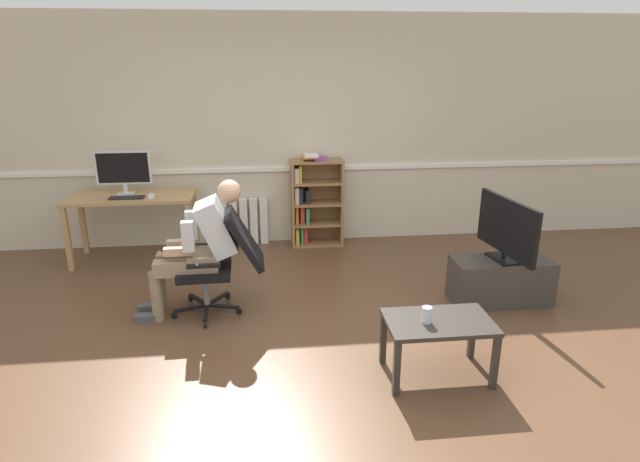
{
  "coord_description": "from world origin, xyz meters",
  "views": [
    {
      "loc": [
        -0.35,
        -3.64,
        2.22
      ],
      "look_at": [
        0.15,
        0.85,
        0.7
      ],
      "focal_mm": 29.26,
      "sensor_mm": 36.0,
      "label": 1
    }
  ],
  "objects": [
    {
      "name": "ground_plane",
      "position": [
        0.0,
        0.0,
        0.0
      ],
      "size": [
        18.0,
        18.0,
        0.0
      ],
      "primitive_type": "plane",
      "color": "brown"
    },
    {
      "name": "back_wall",
      "position": [
        0.0,
        2.65,
        1.35
      ],
      "size": [
        12.0,
        0.13,
        2.7
      ],
      "color": "beige",
      "rests_on": "ground_plane"
    },
    {
      "name": "computer_desk",
      "position": [
        -1.82,
        2.15,
        0.65
      ],
      "size": [
        1.37,
        0.61,
        0.76
      ],
      "color": "tan",
      "rests_on": "ground_plane"
    },
    {
      "name": "imac_monitor",
      "position": [
        -1.88,
        2.23,
        1.03
      ],
      "size": [
        0.6,
        0.14,
        0.48
      ],
      "color": "silver",
      "rests_on": "computer_desk"
    },
    {
      "name": "keyboard",
      "position": [
        -1.83,
        2.01,
        0.77
      ],
      "size": [
        0.36,
        0.12,
        0.02
      ],
      "primitive_type": "cube",
      "color": "black",
      "rests_on": "computer_desk"
    },
    {
      "name": "computer_mouse",
      "position": [
        -1.57,
        2.03,
        0.77
      ],
      "size": [
        0.06,
        0.1,
        0.03
      ],
      "primitive_type": "cube",
      "color": "white",
      "rests_on": "computer_desk"
    },
    {
      "name": "bookshelf",
      "position": [
        0.24,
        2.44,
        0.53
      ],
      "size": [
        0.62,
        0.29,
        1.13
      ],
      "color": "olive",
      "rests_on": "ground_plane"
    },
    {
      "name": "radiator",
      "position": [
        -0.67,
        2.54,
        0.29
      ],
      "size": [
        0.7,
        0.08,
        0.58
      ],
      "color": "white",
      "rests_on": "ground_plane"
    },
    {
      "name": "office_chair",
      "position": [
        -0.73,
        0.74,
        0.52
      ],
      "size": [
        0.85,
        0.61,
        0.95
      ],
      "rotation": [
        0.0,
        0.0,
        -1.54
      ],
      "color": "black",
      "rests_on": "ground_plane"
    },
    {
      "name": "person_seated",
      "position": [
        -0.93,
        0.73,
        0.65
      ],
      "size": [
        0.99,
        0.4,
        1.22
      ],
      "rotation": [
        0.0,
        0.0,
        -1.54
      ],
      "color": "#937F60",
      "rests_on": "ground_plane"
    },
    {
      "name": "tv_stand",
      "position": [
        1.84,
        0.64,
        0.21
      ],
      "size": [
        0.91,
        0.4,
        0.43
      ],
      "color": "#3D3833",
      "rests_on": "ground_plane"
    },
    {
      "name": "tv_screen",
      "position": [
        1.84,
        0.64,
        0.73
      ],
      "size": [
        0.24,
        0.88,
        0.58
      ],
      "rotation": [
        0.0,
        0.0,
        1.71
      ],
      "color": "black",
      "rests_on": "tv_stand"
    },
    {
      "name": "coffee_table",
      "position": [
        0.85,
        -0.47,
        0.38
      ],
      "size": [
        0.76,
        0.47,
        0.45
      ],
      "color": "#332D28",
      "rests_on": "ground_plane"
    },
    {
      "name": "drinking_glass",
      "position": [
        0.75,
        -0.49,
        0.51
      ],
      "size": [
        0.07,
        0.07,
        0.12
      ],
      "primitive_type": "cylinder",
      "color": "silver",
      "rests_on": "coffee_table"
    }
  ]
}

